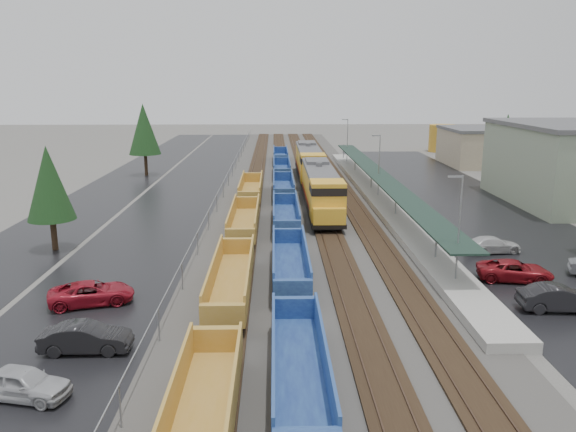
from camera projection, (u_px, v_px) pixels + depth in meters
name	position (u px, v px, depth m)	size (l,w,h in m)	color
ballast_strip	(297.00, 186.00, 77.97)	(20.00, 160.00, 0.08)	#302D2B
trackbed	(297.00, 185.00, 77.94)	(14.60, 160.00, 0.22)	black
west_parking_lot	(189.00, 187.00, 77.62)	(10.00, 160.00, 0.02)	black
west_road	(116.00, 187.00, 77.38)	(9.00, 160.00, 0.02)	black
east_commuter_lot	(455.00, 200.00, 68.69)	(16.00, 100.00, 0.02)	black
station_platform	(378.00, 195.00, 68.31)	(3.00, 80.00, 8.00)	#9E9B93
chainlink_fence	(227.00, 177.00, 75.86)	(0.08, 160.04, 2.02)	gray
distant_hills	(393.00, 119.00, 225.58)	(301.00, 140.00, 25.20)	#475442
tree_west_near	(49.00, 183.00, 46.93)	(3.96, 3.96, 9.00)	#332316
tree_west_far	(144.00, 129.00, 85.51)	(4.84, 4.84, 11.00)	#332316
tree_east	(506.00, 141.00, 75.19)	(4.40, 4.40, 10.00)	#332316
locomotive_lead	(321.00, 189.00, 61.73)	(3.34, 21.99, 4.98)	black
locomotive_trail	(309.00, 163.00, 82.15)	(3.34, 21.99, 4.98)	black
well_string_yellow	(232.00, 280.00, 37.48)	(2.57, 79.77, 2.28)	#B38831
well_string_blue	(286.00, 215.00, 55.99)	(2.52, 105.88, 2.23)	navy
storage_tank	(442.00, 138.00, 116.64)	(5.57, 5.57, 5.57)	gold
parked_car_west_a	(23.00, 383.00, 25.41)	(4.37, 1.76, 1.49)	#B5B6BA
parked_car_west_b	(86.00, 338.00, 29.82)	(4.76, 1.66, 1.57)	black
parked_car_west_c	(92.00, 293.00, 36.30)	(5.34, 2.46, 1.48)	maroon
parked_car_east_a	(559.00, 298.00, 35.20)	(4.98, 1.74, 1.64)	black
parked_car_east_b	(515.00, 271.00, 40.64)	(5.30, 2.44, 1.47)	maroon
parked_car_east_c	(493.00, 245.00, 47.34)	(4.72, 1.92, 1.37)	silver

